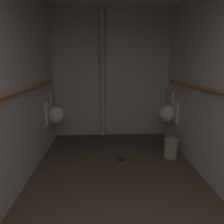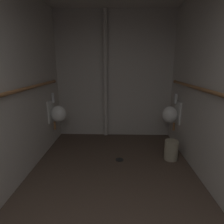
{
  "view_description": "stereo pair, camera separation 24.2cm",
  "coord_description": "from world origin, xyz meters",
  "px_view_note": "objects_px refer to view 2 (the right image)",
  "views": [
    {
      "loc": [
        -0.18,
        -0.24,
        1.62
      ],
      "look_at": [
        -0.03,
        2.99,
        0.79
      ],
      "focal_mm": 29.34,
      "sensor_mm": 36.0,
      "label": 1
    },
    {
      "loc": [
        0.06,
        -0.24,
        1.62
      ],
      "look_at": [
        -0.03,
        2.99,
        0.79
      ],
      "focal_mm": 29.34,
      "sensor_mm": 36.0,
      "label": 2
    }
  ],
  "objects_px": {
    "urinal_left_mid": "(58,113)",
    "floor_drain": "(120,160)",
    "standpipe_back_wall": "(105,77)",
    "waste_bin": "(171,150)",
    "urinal_right_mid": "(171,114)"
  },
  "relations": [
    {
      "from": "urinal_left_mid",
      "to": "waste_bin",
      "type": "height_order",
      "value": "urinal_left_mid"
    },
    {
      "from": "standpipe_back_wall",
      "to": "waste_bin",
      "type": "relative_size",
      "value": 7.77
    },
    {
      "from": "urinal_right_mid",
      "to": "standpipe_back_wall",
      "type": "distance_m",
      "value": 1.59
    },
    {
      "from": "urinal_left_mid",
      "to": "standpipe_back_wall",
      "type": "distance_m",
      "value": 1.28
    },
    {
      "from": "urinal_right_mid",
      "to": "standpipe_back_wall",
      "type": "bearing_deg",
      "value": 159.24
    },
    {
      "from": "urinal_left_mid",
      "to": "urinal_right_mid",
      "type": "distance_m",
      "value": 2.27
    },
    {
      "from": "urinal_left_mid",
      "to": "standpipe_back_wall",
      "type": "relative_size",
      "value": 0.28
    },
    {
      "from": "standpipe_back_wall",
      "to": "floor_drain",
      "type": "height_order",
      "value": "standpipe_back_wall"
    },
    {
      "from": "floor_drain",
      "to": "waste_bin",
      "type": "relative_size",
      "value": 0.4
    },
    {
      "from": "standpipe_back_wall",
      "to": "floor_drain",
      "type": "bearing_deg",
      "value": -74.73
    },
    {
      "from": "urinal_left_mid",
      "to": "urinal_right_mid",
      "type": "relative_size",
      "value": 1.0
    },
    {
      "from": "urinal_left_mid",
      "to": "floor_drain",
      "type": "distance_m",
      "value": 1.55
    },
    {
      "from": "urinal_right_mid",
      "to": "waste_bin",
      "type": "bearing_deg",
      "value": -101.65
    },
    {
      "from": "standpipe_back_wall",
      "to": "floor_drain",
      "type": "distance_m",
      "value": 1.8
    },
    {
      "from": "floor_drain",
      "to": "waste_bin",
      "type": "xyz_separation_m",
      "value": [
        0.9,
        0.06,
        0.17
      ]
    }
  ]
}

